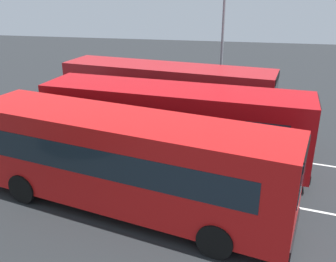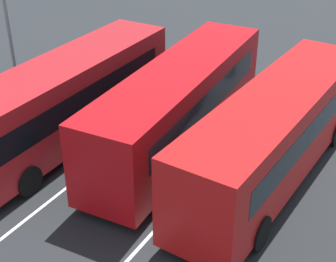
% 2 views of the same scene
% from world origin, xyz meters
% --- Properties ---
extents(ground_plane, '(74.39, 74.39, 0.00)m').
position_xyz_m(ground_plane, '(0.00, 0.00, 0.00)').
color(ground_plane, '#232628').
extents(bus_far_left, '(11.53, 4.95, 3.38)m').
position_xyz_m(bus_far_left, '(-0.49, -4.01, 1.87)').
color(bus_far_left, red).
rests_on(bus_far_left, ground).
extents(bus_center_left, '(11.47, 3.71, 3.38)m').
position_xyz_m(bus_center_left, '(0.47, -0.16, 1.87)').
color(bus_center_left, '#B70C11').
rests_on(bus_center_left, ground).
extents(bus_center_right, '(11.52, 4.29, 3.38)m').
position_xyz_m(bus_center_right, '(-0.67, 4.16, 1.87)').
color(bus_center_right, '#AD191E').
rests_on(bus_center_right, ground).
extents(pedestrian, '(0.44, 0.44, 1.60)m').
position_xyz_m(pedestrian, '(7.86, -4.14, 0.93)').
color(pedestrian, '#232833').
rests_on(pedestrian, ground).
extents(lane_stripe_outer_left, '(15.55, 2.74, 0.01)m').
position_xyz_m(lane_stripe_outer_left, '(0.00, -1.96, 0.00)').
color(lane_stripe_outer_left, silver).
rests_on(lane_stripe_outer_left, ground).
extents(lane_stripe_inner_left, '(15.55, 2.74, 0.01)m').
position_xyz_m(lane_stripe_inner_left, '(0.00, 1.96, 0.00)').
color(lane_stripe_inner_left, silver).
rests_on(lane_stripe_inner_left, ground).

